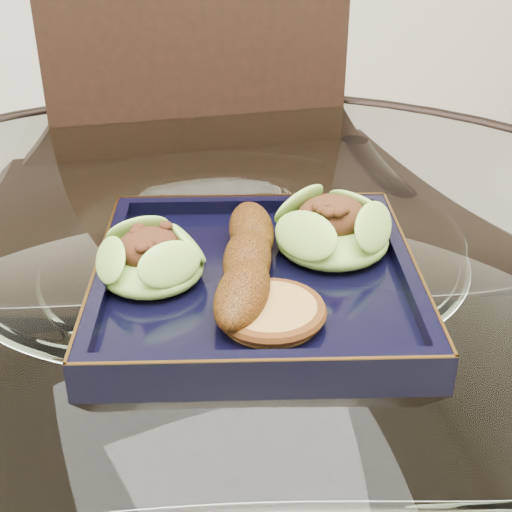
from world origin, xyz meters
name	(u,v)px	position (x,y,z in m)	size (l,w,h in m)	color
dining_table	(224,414)	(0.00, 0.00, 0.60)	(1.13, 1.13, 0.77)	white
dining_chair	(219,257)	(0.10, 0.33, 0.59)	(0.51, 0.51, 1.05)	black
navy_plate	(256,286)	(0.02, -0.04, 0.77)	(0.27, 0.27, 0.02)	black
lettuce_wrap_left	(151,262)	(-0.06, -0.02, 0.80)	(0.09, 0.09, 0.03)	#548E29
lettuce_wrap_right	(332,233)	(0.10, -0.02, 0.80)	(0.10, 0.10, 0.04)	#5E962B
roasted_plantain	(247,259)	(0.01, -0.04, 0.80)	(0.19, 0.04, 0.04)	#5A3009
crumb_patty	(271,313)	(0.01, -0.11, 0.79)	(0.08, 0.08, 0.01)	#B5803C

